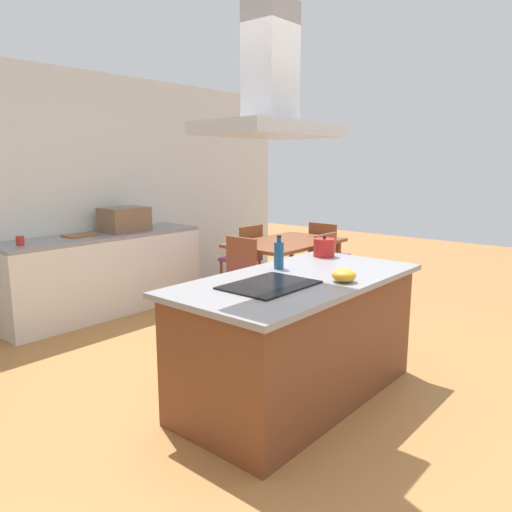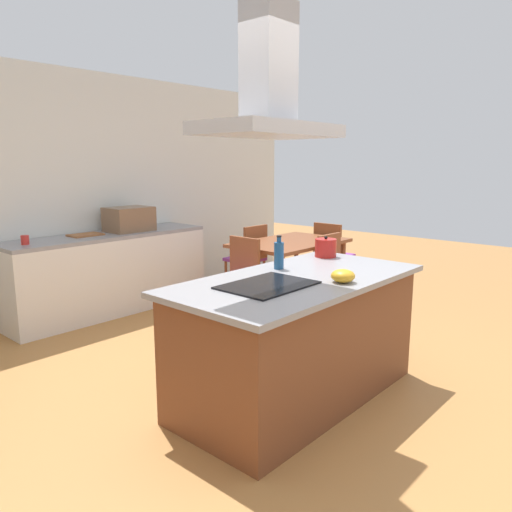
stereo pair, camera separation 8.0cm
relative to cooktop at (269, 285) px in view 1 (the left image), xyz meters
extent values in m
plane|color=#AD753D|center=(0.33, 1.50, -0.91)|extent=(16.00, 16.00, 0.00)
cube|color=silver|center=(0.33, 3.25, 0.44)|extent=(7.20, 0.10, 2.70)
cube|color=brown|center=(0.33, 0.00, -0.48)|extent=(1.85, 0.88, 0.86)
cube|color=gray|center=(0.33, 0.00, -0.03)|extent=(1.95, 0.98, 0.04)
cube|color=black|center=(0.00, 0.00, 0.00)|extent=(0.60, 0.44, 0.01)
cylinder|color=#B21E19|center=(1.09, 0.28, 0.07)|extent=(0.18, 0.18, 0.15)
sphere|color=black|center=(1.09, 0.28, 0.16)|extent=(0.03, 0.03, 0.03)
cone|color=#B21E19|center=(1.20, 0.28, 0.08)|extent=(0.06, 0.03, 0.04)
cylinder|color=navy|center=(0.46, 0.28, 0.10)|extent=(0.07, 0.07, 0.20)
cylinder|color=navy|center=(0.46, 0.28, 0.22)|extent=(0.03, 0.03, 0.04)
cylinder|color=black|center=(0.46, 0.28, 0.24)|extent=(0.04, 0.04, 0.01)
ellipsoid|color=gold|center=(0.41, -0.31, 0.04)|extent=(0.16, 0.16, 0.09)
cube|color=silver|center=(0.60, 2.88, -0.48)|extent=(2.34, 0.62, 0.86)
cube|color=gray|center=(0.60, 2.88, -0.03)|extent=(2.34, 0.62, 0.04)
cube|color=brown|center=(0.90, 2.88, 0.13)|extent=(0.50, 0.38, 0.28)
cylinder|color=red|center=(-0.33, 2.83, 0.04)|extent=(0.08, 0.08, 0.09)
cube|color=#995B33|center=(0.36, 2.93, 0.00)|extent=(0.34, 0.24, 0.02)
cube|color=brown|center=(2.29, 1.59, -0.18)|extent=(1.40, 0.90, 0.04)
cylinder|color=brown|center=(1.67, 1.22, -0.55)|extent=(0.06, 0.06, 0.71)
cylinder|color=brown|center=(2.91, 1.22, -0.55)|extent=(0.06, 0.06, 0.71)
cylinder|color=brown|center=(1.67, 1.96, -0.55)|extent=(0.06, 0.06, 0.71)
cylinder|color=brown|center=(2.91, 1.96, -0.55)|extent=(0.06, 0.06, 0.71)
cube|color=purple|center=(1.29, 1.59, -0.48)|extent=(0.42, 0.42, 0.04)
cube|color=brown|center=(1.48, 1.59, -0.24)|extent=(0.04, 0.42, 0.44)
cylinder|color=brown|center=(1.11, 1.41, -0.70)|extent=(0.04, 0.04, 0.41)
cylinder|color=brown|center=(1.11, 1.77, -0.70)|extent=(0.04, 0.04, 0.41)
cylinder|color=brown|center=(1.47, 1.41, -0.70)|extent=(0.04, 0.04, 0.41)
cylinder|color=brown|center=(1.47, 1.77, -0.70)|extent=(0.04, 0.04, 0.41)
cube|color=purple|center=(2.29, 2.34, -0.48)|extent=(0.42, 0.42, 0.04)
cube|color=brown|center=(2.29, 2.15, -0.24)|extent=(0.42, 0.04, 0.44)
cylinder|color=brown|center=(2.11, 2.52, -0.70)|extent=(0.04, 0.04, 0.41)
cylinder|color=brown|center=(2.47, 2.52, -0.70)|extent=(0.04, 0.04, 0.41)
cylinder|color=brown|center=(2.11, 2.16, -0.70)|extent=(0.04, 0.04, 0.41)
cylinder|color=brown|center=(2.47, 2.16, -0.70)|extent=(0.04, 0.04, 0.41)
cube|color=purple|center=(2.29, 0.84, -0.48)|extent=(0.42, 0.42, 0.04)
cube|color=brown|center=(2.29, 1.03, -0.24)|extent=(0.42, 0.04, 0.44)
cylinder|color=brown|center=(2.47, 0.66, -0.70)|extent=(0.04, 0.04, 0.41)
cylinder|color=brown|center=(2.11, 0.66, -0.70)|extent=(0.04, 0.04, 0.41)
cylinder|color=brown|center=(2.47, 1.02, -0.70)|extent=(0.04, 0.04, 0.41)
cylinder|color=brown|center=(2.11, 1.02, -0.70)|extent=(0.04, 0.04, 0.41)
cube|color=purple|center=(3.29, 1.59, -0.48)|extent=(0.42, 0.42, 0.04)
cube|color=brown|center=(3.10, 1.59, -0.24)|extent=(0.04, 0.42, 0.44)
cylinder|color=brown|center=(3.47, 1.77, -0.70)|extent=(0.04, 0.04, 0.41)
cylinder|color=brown|center=(3.47, 1.41, -0.70)|extent=(0.04, 0.04, 0.41)
cylinder|color=brown|center=(3.11, 1.77, -0.70)|extent=(0.04, 0.04, 0.41)
cylinder|color=brown|center=(3.11, 1.41, -0.70)|extent=(0.04, 0.04, 0.41)
cube|color=#ADADB2|center=(0.00, 0.00, 0.98)|extent=(0.90, 0.55, 0.08)
cube|color=#ADADB2|center=(0.00, 0.00, 1.37)|extent=(0.28, 0.24, 0.70)
camera|label=1|loc=(-2.43, -1.95, 0.79)|focal=34.53mm
camera|label=2|loc=(-2.38, -2.01, 0.79)|focal=34.53mm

